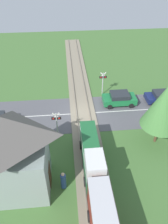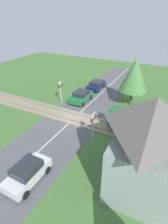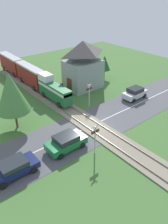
{
  "view_description": "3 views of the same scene",
  "coord_description": "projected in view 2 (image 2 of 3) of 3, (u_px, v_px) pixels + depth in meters",
  "views": [
    {
      "loc": [
        1.73,
        19.45,
        15.18
      ],
      "look_at": [
        0.0,
        1.31,
        1.2
      ],
      "focal_mm": 35.0,
      "sensor_mm": 36.0,
      "label": 1
    },
    {
      "loc": [
        15.21,
        9.16,
        10.92
      ],
      "look_at": [
        0.0,
        1.31,
        1.2
      ],
      "focal_mm": 28.0,
      "sensor_mm": 36.0,
      "label": 2
    },
    {
      "loc": [
        -13.56,
        -15.31,
        13.77
      ],
      "look_at": [
        0.0,
        1.31,
        1.2
      ],
      "focal_mm": 35.0,
      "sensor_mm": 36.0,
      "label": 3
    }
  ],
  "objects": [
    {
      "name": "crossing_signal_east_approach",
      "position": [
        93.0,
        123.0,
        16.17
      ],
      "size": [
        0.9,
        0.18,
        3.15
      ],
      "color": "#B7B7B7",
      "rests_on": "ground_plane"
    },
    {
      "name": "station_building",
      "position": [
        147.0,
        149.0,
        10.99
      ],
      "size": [
        5.47,
        4.27,
        7.05
      ],
      "color": "gray",
      "rests_on": "ground_plane"
    },
    {
      "name": "road_surface",
      "position": [
        74.0,
        118.0,
        20.79
      ],
      "size": [
        48.0,
        6.4,
        0.02
      ],
      "color": "#515156",
      "rests_on": "ground_plane"
    },
    {
      "name": "car_near_crossing",
      "position": [
        81.0,
        96.0,
        24.41
      ],
      "size": [
        3.89,
        2.02,
        1.51
      ],
      "color": "#197038",
      "rests_on": "ground_plane"
    },
    {
      "name": "ground_plane",
      "position": [
        74.0,
        118.0,
        20.8
      ],
      "size": [
        60.0,
        60.0,
        0.0
      ],
      "primitive_type": "plane",
      "color": "#426B33"
    },
    {
      "name": "crossing_signal_west_approach",
      "position": [
        60.0,
        89.0,
        23.43
      ],
      "size": [
        0.9,
        0.18,
        3.15
      ],
      "color": "#B7B7B7",
      "rests_on": "ground_plane"
    },
    {
      "name": "pedestrian_by_station",
      "position": [
        154.0,
        149.0,
        14.89
      ],
      "size": [
        0.42,
        0.42,
        1.72
      ],
      "color": "#2D4C8E",
      "rests_on": "ground_plane"
    },
    {
      "name": "car_far_side",
      "position": [
        28.0,
        173.0,
        12.7
      ],
      "size": [
        3.65,
        1.85,
        1.55
      ],
      "color": "silver",
      "rests_on": "ground_plane"
    },
    {
      "name": "car_behind_queue",
      "position": [
        96.0,
        85.0,
        28.53
      ],
      "size": [
        4.01,
        1.98,
        1.35
      ],
      "color": "#141E4C",
      "rests_on": "ground_plane"
    },
    {
      "name": "tree_roadside_hedge",
      "position": [
        135.0,
        75.0,
        21.76
      ],
      "size": [
        3.55,
        3.55,
        6.38
      ],
      "color": "brown",
      "rests_on": "ground_plane"
    },
    {
      "name": "track_bed",
      "position": [
        74.0,
        118.0,
        20.76
      ],
      "size": [
        2.8,
        48.0,
        0.24
      ],
      "color": "gray",
      "rests_on": "ground_plane"
    }
  ]
}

